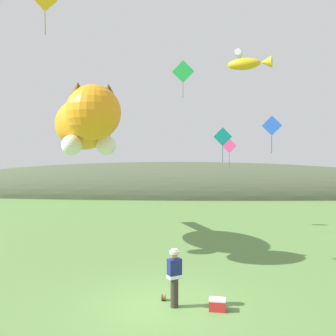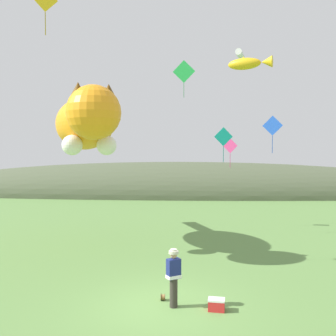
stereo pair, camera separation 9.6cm
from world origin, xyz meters
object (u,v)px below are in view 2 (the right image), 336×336
object	(u,v)px
kite_diamond_pink	(230,146)
kite_diamond_teal	(223,137)
kite_spool	(163,297)
kite_tube_streamer	(241,56)
festival_attendant	(174,276)
kite_diamond_green	(184,72)
picnic_cooler	(216,305)
kite_giant_cat	(86,123)
kite_diamond_blue	(273,126)
kite_fish_windsock	(249,63)
kite_diamond_gold	(45,0)

from	to	relation	value
kite_diamond_pink	kite_diamond_teal	xyz separation A→B (m)	(-0.64, -2.28, 0.48)
kite_diamond_teal	kite_spool	bearing A→B (deg)	-106.54
kite_spool	kite_tube_streamer	distance (m)	14.83
festival_attendant	kite_tube_streamer	xyz separation A→B (m)	(3.50, 10.68, 9.21)
kite_spool	kite_diamond_green	xyz separation A→B (m)	(0.57, 11.81, 9.57)
picnic_cooler	kite_diamond_green	world-z (taller)	kite_diamond_green
kite_giant_cat	kite_diamond_blue	size ratio (longest dim) A/B	4.91
kite_spool	kite_diamond_green	size ratio (longest dim) A/B	0.09
kite_spool	kite_diamond_green	world-z (taller)	kite_diamond_green
kite_diamond_teal	kite_diamond_pink	bearing A→B (deg)	74.27
festival_attendant	kite_fish_windsock	world-z (taller)	kite_fish_windsock
kite_spool	kite_giant_cat	world-z (taller)	kite_giant_cat
festival_attendant	kite_diamond_teal	size ratio (longest dim) A/B	0.90
kite_diamond_gold	kite_diamond_teal	world-z (taller)	kite_diamond_gold
kite_fish_windsock	kite_diamond_green	bearing A→B (deg)	119.20
kite_spool	kite_diamond_teal	world-z (taller)	kite_diamond_teal
kite_diamond_pink	kite_giant_cat	bearing A→B (deg)	-144.22
kite_diamond_green	kite_diamond_teal	distance (m)	5.27
festival_attendant	kite_fish_windsock	xyz separation A→B (m)	(3.32, 6.74, 7.90)
festival_attendant	kite_tube_streamer	world-z (taller)	kite_tube_streamer
kite_giant_cat	kite_diamond_blue	distance (m)	9.36
kite_diamond_blue	kite_fish_windsock	bearing A→B (deg)	-133.60
kite_fish_windsock	kite_diamond_green	distance (m)	6.42
kite_giant_cat	kite_diamond_teal	bearing A→B (deg)	24.57
kite_giant_cat	kite_diamond_blue	world-z (taller)	kite_giant_cat
festival_attendant	kite_diamond_green	bearing A→B (deg)	89.02
festival_attendant	kite_spool	distance (m)	1.04
kite_diamond_green	kite_diamond_gold	world-z (taller)	kite_diamond_gold
kite_diamond_green	kite_diamond_teal	bearing A→B (deg)	-46.67
kite_diamond_blue	kite_diamond_pink	world-z (taller)	kite_diamond_blue
kite_giant_cat	kite_diamond_gold	world-z (taller)	kite_diamond_gold
festival_attendant	picnic_cooler	distance (m)	1.51
kite_tube_streamer	kite_diamond_teal	xyz separation A→B (m)	(-1.05, -0.75, -4.63)
kite_diamond_green	kite_diamond_blue	distance (m)	7.10
kite_diamond_green	kite_diamond_pink	world-z (taller)	kite_diamond_green
kite_spool	kite_diamond_teal	xyz separation A→B (m)	(2.80, 9.44, 5.42)
kite_spool	kite_diamond_blue	bearing A→B (deg)	56.60
picnic_cooler	kite_diamond_teal	size ratio (longest dim) A/B	0.27
festival_attendant	kite_diamond_pink	bearing A→B (deg)	75.81
kite_diamond_pink	kite_diamond_gold	xyz separation A→B (m)	(-8.27, -8.67, 5.61)
kite_tube_streamer	kite_diamond_gold	xyz separation A→B (m)	(-8.68, -7.14, 0.50)
kite_diamond_green	kite_diamond_pink	xyz separation A→B (m)	(2.88, -0.09, -4.62)
kite_diamond_pink	picnic_cooler	bearing A→B (deg)	-98.30
kite_giant_cat	kite_fish_windsock	size ratio (longest dim) A/B	4.44
festival_attendant	kite_diamond_blue	distance (m)	10.82
festival_attendant	kite_fish_windsock	distance (m)	10.91
kite_fish_windsock	kite_giant_cat	bearing A→B (deg)	179.78
kite_giant_cat	kite_diamond_green	bearing A→B (deg)	49.82
kite_fish_windsock	kite_diamond_blue	bearing A→B (deg)	46.40
picnic_cooler	kite_spool	bearing A→B (deg)	157.18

